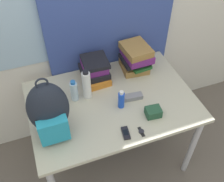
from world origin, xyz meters
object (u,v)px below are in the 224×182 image
Objects in this scene: backpack at (49,110)px; wristwatch at (141,132)px; book_stack_left at (95,70)px; book_stack_center at (136,57)px; camera_pouch at (153,112)px; water_bottle at (74,91)px; sports_bottle at (87,85)px; sunscreen_bottle at (121,100)px; cell_phone at (126,133)px; sunglasses_case at (133,97)px.

wristwatch is (0.56, -0.23, -0.19)m from backpack.
book_stack_center is at bearing -0.10° from book_stack_left.
backpack is 4.01× the size of camera_pouch.
backpack reaches higher than water_bottle.
sports_bottle is at bearing -2.44° from water_bottle.
book_stack_center is at bearing 53.34° from sunscreen_bottle.
sports_bottle reaches higher than cell_phone.
sports_bottle is (0.10, -0.00, 0.04)m from water_bottle.
water_bottle is 1.18× the size of sunscreen_bottle.
book_stack_center is 0.37m from sunglasses_case.
book_stack_center is at bearing 63.65° from sunglasses_case.
sunscreen_bottle is at bearing 4.01° from backpack.
cell_phone is (0.24, -0.43, -0.08)m from water_bottle.
cell_phone is 0.70× the size of sunglasses_case.
sunglasses_case is (-0.16, -0.32, -0.10)m from book_stack_center.
camera_pouch is (0.27, -0.52, -0.06)m from book_stack_left.
cell_phone is 0.34m from sunglasses_case.
sunglasses_case reaches higher than cell_phone.
cell_phone reaches higher than wristwatch.
water_bottle reaches higher than wristwatch.
wristwatch is (0.11, -0.02, -0.00)m from cell_phone.
wristwatch is at bearing -78.31° from book_stack_left.
book_stack_left reaches higher than cell_phone.
camera_pouch reaches higher than wristwatch.
camera_pouch is (0.19, -0.16, -0.04)m from sunscreen_bottle.
backpack is 0.73m from camera_pouch.
sports_bottle is (-0.12, -0.18, 0.03)m from book_stack_left.
sports_bottle is at bearing 137.68° from sunscreen_bottle.
book_stack_center is 3.18× the size of wristwatch.
sunglasses_case is at bearing 110.14° from camera_pouch.
book_stack_left is at bearing 121.71° from sunglasses_case.
book_stack_center reaches higher than camera_pouch.
cell_phone is (0.02, -0.61, -0.08)m from book_stack_left.
book_stack_left reaches higher than sunglasses_case.
camera_pouch is 0.18m from wristwatch.
camera_pouch is 1.41× the size of wristwatch.
sunglasses_case is (0.32, -0.14, -0.10)m from sports_bottle.
book_stack_center is 1.03× the size of sports_bottle.
wristwatch is (0.13, -0.63, -0.09)m from book_stack_left.
camera_pouch is at bearing -40.18° from sunscreen_bottle.
wristwatch is at bearing -12.34° from cell_phone.
book_stack_center is at bearing 80.76° from camera_pouch.
cell_phone is at bearing -87.70° from book_stack_left.
wristwatch is at bearing -102.31° from sunglasses_case.
wristwatch is (0.25, -0.45, -0.12)m from sports_bottle.
sports_bottle is at bearing 108.49° from cell_phone.
book_stack_center is at bearing 20.44° from sports_bottle.
backpack is at bearing 155.47° from cell_phone.
sunscreen_bottle is (0.52, 0.04, -0.13)m from backpack.
book_stack_left is 1.79× the size of sunglasses_case.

